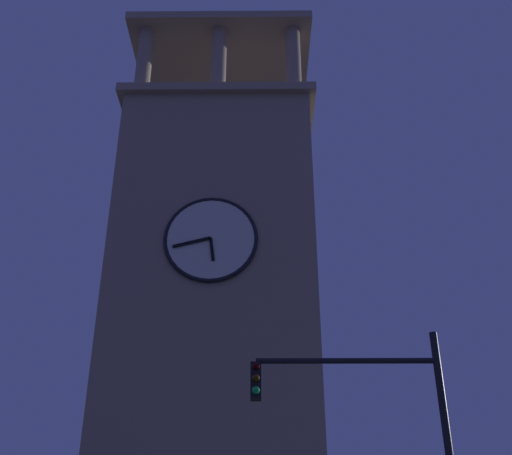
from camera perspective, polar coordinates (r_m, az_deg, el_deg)
clocktower at (r=26.66m, az=-3.70°, el=-8.77°), size 8.67×7.81×26.57m
traffic_signal_mid at (r=13.32m, az=11.57°, el=-18.05°), size 3.95×0.41×6.19m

